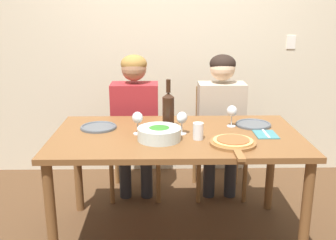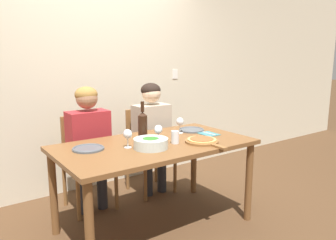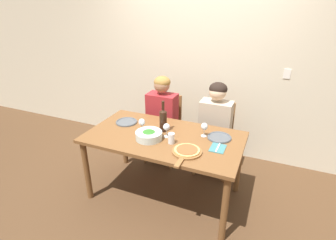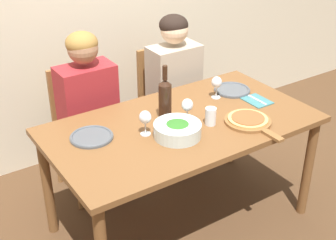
# 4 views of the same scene
# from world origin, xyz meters

# --- Properties ---
(ground_plane) EXTENTS (40.00, 40.00, 0.00)m
(ground_plane) POSITION_xyz_m (0.00, 0.00, 0.00)
(ground_plane) COLOR #4C331E
(back_wall) EXTENTS (10.00, 0.06, 2.70)m
(back_wall) POSITION_xyz_m (0.00, 1.22, 1.35)
(back_wall) COLOR beige
(back_wall) RESTS_ON ground
(dining_table) EXTENTS (1.63, 0.89, 0.76)m
(dining_table) POSITION_xyz_m (0.00, 0.00, 0.67)
(dining_table) COLOR brown
(dining_table) RESTS_ON ground
(chair_left) EXTENTS (0.42, 0.42, 0.90)m
(chair_left) POSITION_xyz_m (-0.32, 0.76, 0.48)
(chair_left) COLOR brown
(chair_left) RESTS_ON ground
(chair_right) EXTENTS (0.42, 0.42, 0.90)m
(chair_right) POSITION_xyz_m (0.39, 0.76, 0.48)
(chair_right) COLOR brown
(chair_right) RESTS_ON ground
(person_woman) EXTENTS (0.47, 0.51, 1.20)m
(person_woman) POSITION_xyz_m (-0.32, 0.65, 0.72)
(person_woman) COLOR #28282D
(person_woman) RESTS_ON ground
(person_man) EXTENTS (0.47, 0.51, 1.20)m
(person_man) POSITION_xyz_m (0.39, 0.65, 0.72)
(person_man) COLOR #28282D
(person_man) RESTS_ON ground
(wine_bottle) EXTENTS (0.08, 0.08, 0.34)m
(wine_bottle) POSITION_xyz_m (-0.05, 0.10, 0.90)
(wine_bottle) COLOR black
(wine_bottle) RESTS_ON dining_table
(broccoli_bowl) EXTENTS (0.27, 0.27, 0.09)m
(broccoli_bowl) POSITION_xyz_m (-0.12, -0.12, 0.80)
(broccoli_bowl) COLOR silver
(broccoli_bowl) RESTS_ON dining_table
(dinner_plate_left) EXTENTS (0.25, 0.25, 0.02)m
(dinner_plate_left) POSITION_xyz_m (-0.53, 0.13, 0.77)
(dinner_plate_left) COLOR #4C5156
(dinner_plate_left) RESTS_ON dining_table
(dinner_plate_right) EXTENTS (0.25, 0.25, 0.02)m
(dinner_plate_right) POSITION_xyz_m (0.55, 0.18, 0.77)
(dinner_plate_right) COLOR #4C5156
(dinner_plate_right) RESTS_ON dining_table
(pizza_on_board) EXTENTS (0.28, 0.42, 0.04)m
(pizza_on_board) POSITION_xyz_m (0.33, -0.23, 0.77)
(pizza_on_board) COLOR brown
(pizza_on_board) RESTS_ON dining_table
(wine_glass_left) EXTENTS (0.07, 0.07, 0.15)m
(wine_glass_left) POSITION_xyz_m (-0.26, 0.00, 0.86)
(wine_glass_left) COLOR silver
(wine_glass_left) RESTS_ON dining_table
(wine_glass_right) EXTENTS (0.07, 0.07, 0.15)m
(wine_glass_right) POSITION_xyz_m (0.39, 0.16, 0.86)
(wine_glass_right) COLOR silver
(wine_glass_right) RESTS_ON dining_table
(wine_glass_centre) EXTENTS (0.07, 0.07, 0.15)m
(wine_glass_centre) POSITION_xyz_m (0.03, -0.01, 0.86)
(wine_glass_centre) COLOR silver
(wine_glass_centre) RESTS_ON dining_table
(water_tumbler) EXTENTS (0.07, 0.07, 0.11)m
(water_tumbler) POSITION_xyz_m (0.13, -0.11, 0.81)
(water_tumbler) COLOR silver
(water_tumbler) RESTS_ON dining_table
(fork_on_napkin) EXTENTS (0.14, 0.18, 0.01)m
(fork_on_napkin) POSITION_xyz_m (0.58, -0.03, 0.76)
(fork_on_napkin) COLOR #387075
(fork_on_napkin) RESTS_ON dining_table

